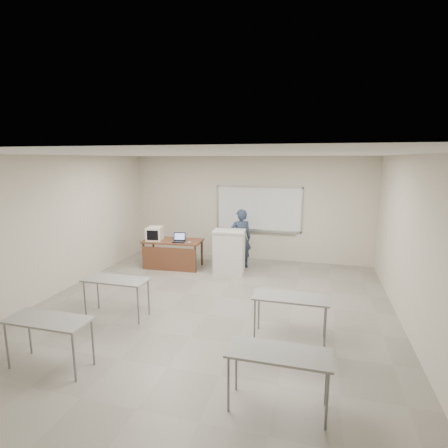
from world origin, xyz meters
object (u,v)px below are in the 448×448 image
(whiteboard, at_px, (259,209))
(mouse, at_px, (189,242))
(instructor_desk, at_px, (171,248))
(presenter, at_px, (241,239))
(podium, at_px, (229,252))
(laptop, at_px, (179,240))
(crt_monitor, at_px, (155,234))
(keyboard, at_px, (234,231))

(whiteboard, relative_size, mouse, 24.13)
(whiteboard, xyz_separation_m, instructor_desk, (-2.10, -1.48, -0.92))
(presenter, bearing_deg, podium, 46.88)
(laptop, bearing_deg, instructor_desk, 165.67)
(whiteboard, relative_size, laptop, 7.89)
(instructor_desk, xyz_separation_m, presenter, (1.78, 0.57, 0.24))
(podium, distance_m, crt_monitor, 2.10)
(podium, height_order, keyboard, keyboard)
(keyboard, bearing_deg, mouse, 162.40)
(whiteboard, bearing_deg, podium, -108.81)
(whiteboard, bearing_deg, keyboard, -102.43)
(keyboard, height_order, presenter, presenter)
(instructor_desk, height_order, podium, podium)
(crt_monitor, distance_m, mouse, 1.04)
(crt_monitor, height_order, mouse, crt_monitor)
(crt_monitor, relative_size, presenter, 0.28)
(mouse, bearing_deg, laptop, -174.51)
(instructor_desk, height_order, laptop, laptop)
(crt_monitor, bearing_deg, podium, -8.82)
(mouse, relative_size, presenter, 0.06)
(keyboard, bearing_deg, crt_monitor, 160.90)
(whiteboard, relative_size, presenter, 1.54)
(mouse, bearing_deg, whiteboard, 64.40)
(crt_monitor, height_order, laptop, crt_monitor)
(podium, relative_size, mouse, 11.00)
(laptop, bearing_deg, whiteboard, 27.66)
(podium, relative_size, laptop, 3.59)
(instructor_desk, xyz_separation_m, laptop, (0.24, -0.01, 0.25))
(whiteboard, bearing_deg, mouse, -134.67)
(mouse, bearing_deg, keyboard, 18.11)
(whiteboard, relative_size, podium, 2.19)
(podium, xyz_separation_m, keyboard, (0.15, -0.12, 0.57))
(instructor_desk, distance_m, podium, 1.60)
(whiteboard, bearing_deg, laptop, -141.20)
(crt_monitor, relative_size, laptop, 1.43)
(crt_monitor, distance_m, presenter, 2.33)
(whiteboard, distance_m, presenter, 1.18)
(podium, xyz_separation_m, presenter, (0.18, 0.55, 0.24))
(laptop, distance_m, keyboard, 1.55)
(laptop, height_order, mouse, laptop)
(whiteboard, distance_m, keyboard, 1.66)
(whiteboard, xyz_separation_m, mouse, (-1.55, -1.57, -0.71))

